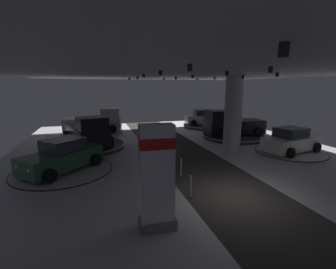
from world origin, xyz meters
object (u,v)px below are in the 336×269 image
(brand_sign_pylon, at_px, (157,176))
(display_platform_mid_left, at_px, (63,172))
(pickup_truck_far_right, at_px, (231,125))
(display_car_mid_left, at_px, (62,156))
(display_platform_deep_right, at_px, (204,126))
(display_car_deep_right, at_px, (204,118))
(display_platform_far_left, at_px, (88,146))
(visitor_walking_near, at_px, (161,143))
(display_platform_far_right, at_px, (233,136))
(column_right, at_px, (233,115))
(pickup_truck_far_left, at_px, (88,133))
(display_platform_deep_left, at_px, (94,133))
(display_car_mid_right, at_px, (291,141))
(pickup_truck_deep_left, at_px, (97,122))
(display_platform_mid_right, at_px, (290,153))

(brand_sign_pylon, distance_m, display_platform_mid_left, 7.41)
(pickup_truck_far_right, height_order, display_car_mid_left, pickup_truck_far_right)
(display_platform_deep_right, xyz_separation_m, display_car_mid_left, (-13.69, -11.58, 0.88))
(display_car_deep_right, bearing_deg, display_car_mid_left, -139.70)
(display_platform_far_left, distance_m, visitor_walking_near, 6.12)
(display_platform_far_left, height_order, display_platform_far_right, display_platform_far_left)
(column_right, bearing_deg, pickup_truck_far_right, 59.84)
(pickup_truck_far_left, height_order, display_platform_far_right, pickup_truck_far_left)
(column_right, xyz_separation_m, visitor_walking_near, (-5.12, 0.60, -1.84))
(display_platform_deep_left, bearing_deg, display_car_mid_right, -39.80)
(column_right, relative_size, display_car_mid_left, 1.28)
(pickup_truck_far_left, xyz_separation_m, display_car_mid_left, (-1.15, -5.25, -0.19))
(pickup_truck_far_right, bearing_deg, pickup_truck_deep_left, 156.67)
(brand_sign_pylon, distance_m, display_platform_far_right, 15.71)
(column_right, height_order, display_platform_mid_right, column_right)
(pickup_truck_far_right, bearing_deg, brand_sign_pylon, -129.91)
(visitor_walking_near, bearing_deg, column_right, -6.65)
(display_car_mid_right, xyz_separation_m, pickup_truck_far_right, (-1.19, 5.92, 0.26))
(display_platform_far_right, bearing_deg, brand_sign_pylon, -130.86)
(display_platform_mid_right, bearing_deg, display_platform_far_right, 98.71)
(pickup_truck_far_left, bearing_deg, display_platform_far_right, 1.49)
(display_platform_far_left, bearing_deg, brand_sign_pylon, -77.55)
(display_car_deep_right, xyz_separation_m, display_platform_mid_right, (1.12, -11.90, -0.98))
(pickup_truck_deep_left, bearing_deg, display_car_mid_left, -99.73)
(column_right, xyz_separation_m, display_platform_far_right, (2.75, 4.16, -2.58))
(column_right, distance_m, brand_sign_pylon, 10.73)
(display_platform_deep_right, height_order, display_platform_deep_left, display_platform_deep_right)
(display_car_deep_right, xyz_separation_m, pickup_truck_deep_left, (-11.83, -0.92, 0.14))
(display_platform_deep_right, relative_size, display_platform_mid_right, 1.02)
(display_car_deep_right, height_order, display_platform_deep_left, display_car_deep_right)
(display_platform_far_right, height_order, display_platform_mid_left, display_platform_far_right)
(display_platform_far_left, bearing_deg, pickup_truck_deep_left, 81.46)
(brand_sign_pylon, distance_m, visitor_walking_near, 8.63)
(display_platform_far_left, relative_size, display_car_mid_left, 1.33)
(brand_sign_pylon, xyz_separation_m, display_platform_mid_right, (11.12, 5.91, -1.74))
(pickup_truck_far_left, bearing_deg, brand_sign_pylon, -77.65)
(display_platform_deep_right, bearing_deg, display_car_mid_left, -139.77)
(pickup_truck_far_left, height_order, display_platform_mid_right, pickup_truck_far_left)
(display_platform_deep_right, height_order, display_platform_mid_right, display_platform_deep_right)
(display_car_mid_right, bearing_deg, brand_sign_pylon, -151.97)
(display_car_mid_right, distance_m, pickup_truck_deep_left, 16.96)
(display_car_mid_right, height_order, visitor_walking_near, display_car_mid_right)
(display_platform_mid_right, distance_m, visitor_walking_near, 9.11)
(pickup_truck_far_left, relative_size, pickup_truck_far_right, 1.05)
(pickup_truck_far_left, bearing_deg, pickup_truck_deep_left, 82.87)
(column_right, bearing_deg, display_platform_deep_left, 136.02)
(pickup_truck_far_left, relative_size, display_platform_deep_left, 1.00)
(display_platform_mid_left, height_order, display_car_mid_left, display_car_mid_left)
(display_platform_mid_left, bearing_deg, display_platform_far_right, 21.96)
(display_platform_far_left, xyz_separation_m, display_platform_far_right, (12.82, 0.02, -0.01))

